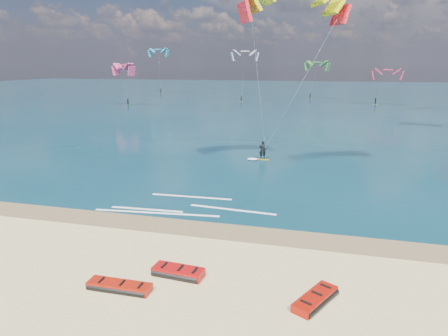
% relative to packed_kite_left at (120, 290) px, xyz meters
% --- Properties ---
extents(ground, '(320.00, 320.00, 0.00)m').
position_rel_packed_kite_left_xyz_m(ground, '(-1.11, 43.96, 0.00)').
color(ground, tan).
rests_on(ground, ground).
extents(wet_sand_strip, '(320.00, 2.40, 0.01)m').
position_rel_packed_kite_left_xyz_m(wet_sand_strip, '(-1.11, 6.96, 0.00)').
color(wet_sand_strip, brown).
rests_on(wet_sand_strip, ground).
extents(sea, '(320.00, 200.00, 0.04)m').
position_rel_packed_kite_left_xyz_m(sea, '(-1.11, 107.96, 0.02)').
color(sea, '#0B323C').
rests_on(sea, ground).
extents(packed_kite_left, '(2.93, 1.05, 0.38)m').
position_rel_packed_kite_left_xyz_m(packed_kite_left, '(0.00, 0.00, 0.00)').
color(packed_kite_left, '#A81808').
rests_on(packed_kite_left, ground).
extents(packed_kite_mid, '(2.60, 1.42, 0.45)m').
position_rel_packed_kite_left_xyz_m(packed_kite_mid, '(1.98, 1.68, 0.00)').
color(packed_kite_mid, '#B30C0C').
rests_on(packed_kite_mid, ground).
extents(packed_kite_right, '(2.20, 2.82, 0.41)m').
position_rel_packed_kite_left_xyz_m(packed_kite_right, '(7.98, 1.04, 0.00)').
color(packed_kite_right, '#A01006').
rests_on(packed_kite_right, ground).
extents(kitesurfer_main, '(10.17, 8.91, 16.07)m').
position_rel_packed_kite_left_xyz_m(kitesurfer_main, '(3.80, 21.39, 8.32)').
color(kitesurfer_main, yellow).
rests_on(kitesurfer_main, sea).
extents(shoreline_foam, '(11.47, 4.29, 0.01)m').
position_rel_packed_kite_left_xyz_m(shoreline_foam, '(-0.88, 9.86, 0.04)').
color(shoreline_foam, white).
rests_on(shoreline_foam, ground).
extents(distant_kites, '(80.75, 38.37, 13.21)m').
position_rel_packed_kite_left_xyz_m(distant_kites, '(-5.99, 82.86, 5.40)').
color(distant_kites, '#9C9CA5').
rests_on(distant_kites, ground).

